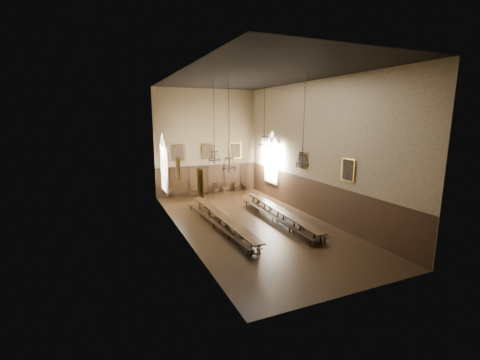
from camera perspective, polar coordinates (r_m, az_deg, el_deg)
floor at (r=20.62m, az=2.12°, el=-7.76°), size 9.00×18.00×0.02m
ceiling at (r=19.64m, az=2.32°, el=17.99°), size 9.00×18.00×0.02m
wall_back at (r=27.97m, az=-5.89°, el=6.66°), size 9.00×0.02×9.00m
wall_front at (r=12.24m, az=20.87°, el=0.19°), size 9.00×0.02×9.00m
wall_left at (r=18.13m, az=-10.76°, el=4.09°), size 0.02×18.00×9.00m
wall_right at (r=21.95m, az=12.92°, el=5.21°), size 0.02×18.00×9.00m
wainscot_panelling at (r=20.24m, az=2.15°, el=-4.38°), size 9.00×18.00×2.50m
table_left at (r=19.71m, az=-2.93°, el=-7.48°), size 0.71×9.63×0.75m
table_right at (r=21.17m, az=7.23°, el=-6.24°), size 1.30×9.52×0.74m
bench_left_outer at (r=19.74m, az=-4.69°, el=-7.78°), size 0.84×9.62×0.43m
bench_left_inner at (r=19.88m, az=-1.82°, el=-7.66°), size 0.67×9.06×0.41m
bench_right_inner at (r=20.94m, az=5.81°, el=-6.72°), size 0.51×9.24×0.42m
bench_right_outer at (r=21.54m, az=8.20°, el=-6.25°), size 0.77×9.34×0.42m
chair_0 at (r=27.27m, az=-12.26°, el=-2.65°), size 0.51×0.51×0.92m
chair_1 at (r=27.56m, az=-10.15°, el=-2.41°), size 0.49×0.49×0.94m
chair_2 at (r=27.78m, az=-8.24°, el=-2.25°), size 0.53×0.53×0.93m
chair_3 at (r=28.09m, az=-6.30°, el=-2.06°), size 0.42×0.42×0.91m
chair_4 at (r=28.41m, az=-4.34°, el=-1.85°), size 0.52×0.52×0.96m
chair_5 at (r=28.65m, az=-2.79°, el=-1.77°), size 0.50×0.50×0.88m
chair_6 at (r=29.01m, az=-0.49°, el=-1.54°), size 0.45×0.45×0.96m
chair_7 at (r=29.45m, az=1.11°, el=-1.32°), size 0.49×0.49×1.01m
chandelier_back_left at (r=21.03m, az=-4.55°, el=4.65°), size 0.80×0.80×5.22m
chandelier_back_right at (r=22.74m, az=4.31°, el=7.12°), size 0.81×0.81×4.37m
chandelier_front_left at (r=16.85m, az=-1.93°, el=3.50°), size 0.77×0.77×5.10m
chandelier_front_right at (r=18.42m, az=11.04°, el=3.91°), size 0.78×0.78×5.10m
portrait_back_0 at (r=27.25m, az=-11.00°, el=4.70°), size 1.10×0.12×1.40m
portrait_back_1 at (r=27.93m, az=-5.77°, el=5.00°), size 1.10×0.12×1.40m
portrait_back_2 at (r=28.82m, az=-0.83°, el=5.25°), size 1.10×0.12×1.40m
portrait_left_0 at (r=19.24m, az=-10.97°, el=2.07°), size 0.12×1.00×1.30m
portrait_left_1 at (r=14.94m, az=-7.14°, el=-0.40°), size 0.12×1.00×1.30m
portrait_right_0 at (r=22.78m, az=11.08°, el=3.46°), size 0.12×1.00×1.30m
portrait_right_1 at (r=19.29m, az=18.66°, el=1.71°), size 0.12×1.00×1.30m
window_right at (r=26.63m, az=5.65°, el=4.06°), size 0.20×2.20×4.60m
window_left at (r=23.64m, az=-13.48°, el=2.90°), size 0.20×2.20×4.60m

